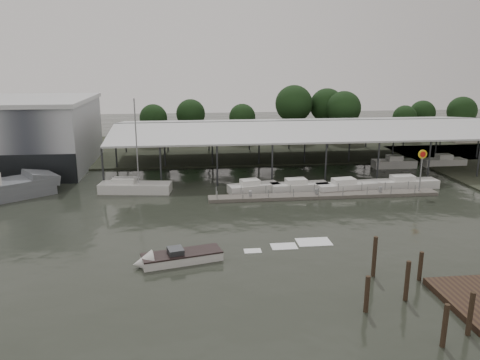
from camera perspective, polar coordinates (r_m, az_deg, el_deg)
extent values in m
plane|color=#262A22|center=(45.65, -4.58, -6.30)|extent=(200.00, 200.00, 0.00)
cube|color=#313628|center=(86.16, -5.53, 3.81)|extent=(140.00, 30.00, 0.30)
cube|color=#AAAEB5|center=(78.25, -26.49, 4.86)|extent=(24.00, 20.00, 10.00)
cube|color=silver|center=(77.67, -26.93, 8.63)|extent=(24.50, 20.50, 0.60)
cube|color=#313336|center=(73.52, 8.01, 7.11)|extent=(58.00, 0.40, 0.30)
cylinder|color=#313336|center=(61.62, -16.39, 1.38)|extent=(0.24, 0.24, 5.50)
cylinder|color=#313336|center=(83.94, -13.79, 5.00)|extent=(0.24, 0.24, 5.50)
cylinder|color=#313336|center=(95.64, 23.33, 5.37)|extent=(0.24, 0.24, 5.50)
cube|color=#625E56|center=(57.34, 10.23, -1.86)|extent=(28.00, 2.00, 0.40)
cylinder|color=gray|center=(54.09, -2.80, -1.99)|extent=(0.10, 0.10, 1.20)
cylinder|color=gray|center=(62.87, 21.46, -0.62)|extent=(0.10, 0.10, 1.20)
cube|color=gray|center=(56.93, 9.28, -1.41)|extent=(0.30, 0.30, 0.70)
cylinder|color=gray|center=(61.24, 21.16, 0.66)|extent=(0.16, 0.16, 5.00)
cylinder|color=yellow|center=(60.72, 21.38, 2.95)|extent=(1.10, 0.12, 1.10)
cylinder|color=red|center=(60.66, 21.41, 2.93)|extent=(0.70, 0.05, 0.70)
cube|color=gray|center=(105.02, 26.13, 5.39)|extent=(10.00, 8.00, 4.00)
cube|color=slate|center=(63.29, -23.14, 0.33)|extent=(5.33, 5.51, 1.87)
cube|color=silver|center=(59.76, -12.62, -1.01)|extent=(9.11, 3.81, 1.40)
cube|color=silver|center=(59.89, -13.97, -0.16)|extent=(3.05, 2.17, 0.80)
cylinder|color=gray|center=(58.39, -12.51, 4.43)|extent=(0.16, 0.16, 10.77)
cylinder|color=gray|center=(59.70, -13.76, 0.30)|extent=(3.48, 0.61, 0.12)
cube|color=silver|center=(39.37, -7.08, -9.37)|extent=(6.83, 3.48, 0.90)
cone|color=silver|center=(38.87, -11.75, -9.91)|extent=(2.03, 2.32, 2.00)
cube|color=black|center=(39.21, -7.10, -8.83)|extent=(6.84, 3.54, 0.12)
cube|color=#313336|center=(39.01, -7.87, -8.59)|extent=(1.50, 1.64, 0.50)
cube|color=white|center=(41.19, 1.55, -8.63)|extent=(2.30, 1.50, 0.04)
cube|color=white|center=(42.30, 5.38, -8.05)|extent=(3.10, 2.00, 0.04)
cube|color=white|center=(43.59, 8.98, -7.46)|extent=(3.90, 2.50, 0.04)
cube|color=silver|center=(58.39, 1.69, -1.02)|extent=(6.74, 3.58, 1.10)
cube|color=silver|center=(58.12, 1.21, -0.27)|extent=(2.55, 2.07, 0.70)
cube|color=silver|center=(59.26, 7.27, -0.89)|extent=(7.36, 2.74, 1.10)
cube|color=silver|center=(58.94, 6.82, -0.16)|extent=(2.64, 1.79, 0.70)
cube|color=silver|center=(60.39, 12.93, -0.86)|extent=(8.19, 3.29, 1.10)
cube|color=silver|center=(60.02, 12.53, -0.14)|extent=(2.98, 1.98, 0.70)
cube|color=silver|center=(64.07, 19.54, -0.45)|extent=(8.30, 2.43, 1.10)
cube|color=silver|center=(63.66, 19.20, 0.23)|extent=(2.93, 1.69, 0.70)
cylinder|color=#38291C|center=(34.92, 19.65, -11.97)|extent=(0.32, 0.32, 3.54)
cylinder|color=#38291C|center=(32.47, 26.22, -14.89)|extent=(0.32, 0.32, 3.46)
cylinder|color=#38291C|center=(32.82, 15.17, -13.75)|extent=(0.32, 0.32, 3.18)
cylinder|color=#38291C|center=(37.71, 16.03, -9.38)|extent=(0.32, 0.32, 3.84)
cylinder|color=#38291C|center=(38.33, 21.09, -10.18)|extent=(0.32, 0.32, 2.90)
cylinder|color=#38291C|center=(30.77, 23.63, -16.43)|extent=(0.32, 0.32, 3.33)
cylinder|color=black|center=(91.20, -10.41, 5.36)|extent=(0.50, 0.50, 3.72)
sphere|color=#1A3716|center=(90.73, -10.51, 7.45)|extent=(5.21, 5.21, 5.21)
cylinder|color=black|center=(93.38, -5.97, 5.84)|extent=(0.50, 0.50, 4.03)
sphere|color=#1A3716|center=(92.90, -6.03, 8.05)|extent=(5.65, 5.65, 5.65)
cylinder|color=black|center=(91.72, 0.28, 5.64)|extent=(0.50, 0.50, 3.66)
sphere|color=#1A3716|center=(91.26, 0.28, 7.68)|extent=(5.13, 5.13, 5.13)
cylinder|color=black|center=(95.30, 6.49, 6.38)|extent=(0.50, 0.50, 5.27)
sphere|color=#1A3716|center=(94.73, 6.58, 9.22)|extent=(7.37, 7.37, 7.37)
cylinder|color=black|center=(98.27, 10.42, 6.38)|extent=(0.50, 0.50, 4.91)
sphere|color=#1A3716|center=(97.74, 10.54, 8.94)|extent=(6.88, 6.88, 6.88)
cylinder|color=black|center=(95.38, 12.40, 5.99)|extent=(0.50, 0.50, 4.77)
sphere|color=#1A3716|center=(94.85, 12.54, 8.55)|extent=(6.67, 6.67, 6.67)
cylinder|color=black|center=(99.88, 19.29, 5.49)|extent=(0.50, 0.50, 3.40)
sphere|color=#1A3716|center=(99.47, 19.44, 7.22)|extent=(4.75, 4.75, 4.75)
cylinder|color=black|center=(104.48, 21.18, 5.78)|extent=(0.50, 0.50, 3.71)
sphere|color=#1A3716|center=(104.07, 21.35, 7.60)|extent=(5.20, 5.20, 5.20)
cylinder|color=black|center=(105.97, 25.21, 5.61)|extent=(0.50, 0.50, 4.15)
sphere|color=#1A3716|center=(105.53, 25.44, 7.60)|extent=(5.81, 5.81, 5.81)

